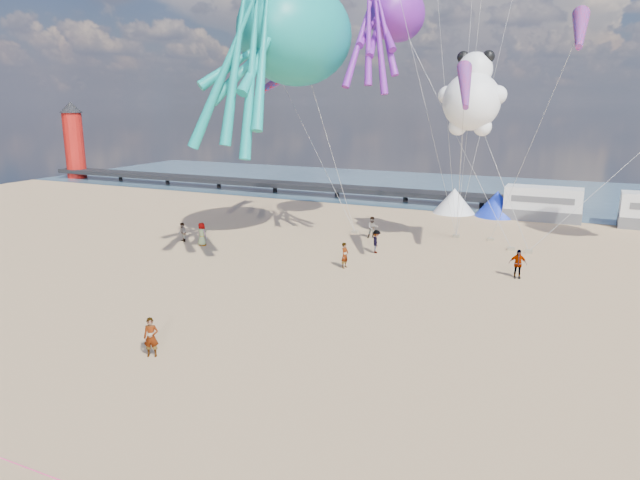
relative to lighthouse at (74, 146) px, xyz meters
The scene contains 25 objects.
ground 71.36m from the lighthouse, 38.16° to the right, with size 120.00×120.00×0.00m, color tan.
water 57.25m from the lighthouse, 11.11° to the left, with size 120.00×120.00×0.00m, color #39576D.
pier 28.22m from the lighthouse, ahead, with size 60.00×3.00×0.50m, color black.
lighthouse is the anchor object (origin of this frame).
motorhome_0 62.20m from the lighthouse, ahead, with size 6.60×2.50×3.00m, color silver.
tent_white 54.25m from the lighthouse, ahead, with size 4.00×4.00×2.40m, color white.
tent_blue 58.23m from the lighthouse, ahead, with size 4.00×4.00×2.40m, color #1933CC.
standing_person 64.45m from the lighthouse, 40.12° to the right, with size 0.63×0.41×1.72m, color tan.
beachgoer_0 46.91m from the lighthouse, 32.08° to the right, with size 0.64×0.42×1.75m, color #7F6659.
beachgoer_1 45.04m from the lighthouse, 33.13° to the right, with size 0.73×0.48×1.50m, color #7F6659.
beachgoer_2 56.51m from the lighthouse, 22.30° to the right, with size 0.81×0.63×1.66m, color #7F6659.
beachgoer_3 66.35m from the lighthouse, 20.73° to the right, with size 1.17×0.67×1.80m, color #7F6659.
beachgoer_5 57.79m from the lighthouse, 26.59° to the right, with size 1.55×0.49×1.67m, color #7F6659.
beachgoer_7 53.42m from the lighthouse, 18.90° to the right, with size 0.84×0.55×1.72m, color #7F6659.
sandbag_a 51.36m from the lighthouse, 18.49° to the right, with size 0.50×0.35×0.22m, color gray.
sandbag_b 63.22m from the lighthouse, 15.29° to the right, with size 0.50×0.35×0.22m, color gray.
sandbag_c 64.47m from the lighthouse, 15.25° to the right, with size 0.50×0.35×0.22m, color gray.
sandbag_d 60.89m from the lighthouse, 13.57° to the right, with size 0.50×0.35×0.22m, color gray.
sandbag_e 58.31m from the lighthouse, 14.17° to the right, with size 0.50×0.35×0.22m, color gray.
kite_octopus_teal 52.80m from the lighthouse, 25.90° to the right, with size 5.09×11.87×13.56m, color #119088, non-canonical shape.
kite_octopus_purple 54.83m from the lighthouse, 16.53° to the right, with size 3.90×9.11×10.41m, color #751C9B, non-canonical shape.
kite_panda 60.62m from the lighthouse, 17.29° to the right, with size 4.78×4.50×6.75m, color white, non-canonical shape.
windsock_left 46.18m from the lighthouse, 21.91° to the right, with size 1.10×7.87×7.87m, color red, non-canonical shape.
windsock_mid 68.46m from the lighthouse, 18.95° to the right, with size 1.00×5.39×5.39m, color red, non-canonical shape.
windsock_right 64.07m from the lighthouse, 23.31° to the right, with size 0.90×4.85×4.85m, color red, non-canonical shape.
Camera 1 is at (8.99, -14.71, 10.48)m, focal length 32.00 mm.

